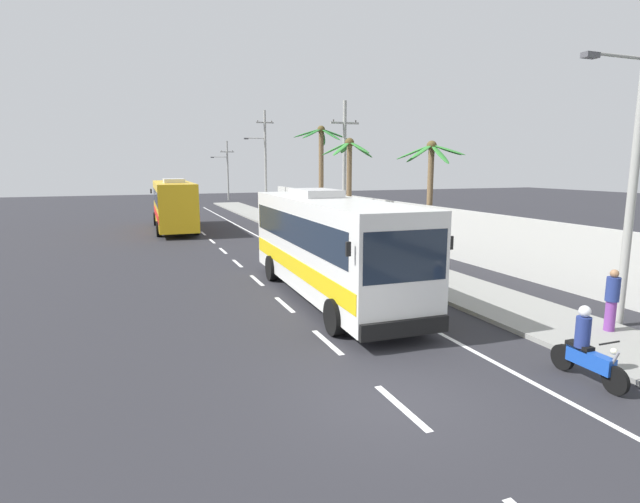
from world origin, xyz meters
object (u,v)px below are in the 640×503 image
Objects in this scene: palm_nearest at (431,172)px; palm_third at (321,162)px; motorcycle_beside_bus at (586,351)px; utility_pole_far at (265,159)px; coach_bus_far_lane at (174,203)px; utility_pole_distant at (227,169)px; coach_bus_foreground at (328,243)px; utility_pole_nearest at (636,136)px; pedestrian_near_kerb at (612,299)px; utility_pole_mid at (344,168)px; palm_second at (349,171)px.

palm_nearest is 0.81× the size of palm_third.
utility_pole_far is at bearing 84.61° from motorcycle_beside_bus.
coach_bus_far_lane is 11.27m from palm_third.
coach_bus_foreground is at bearing -96.88° from utility_pole_distant.
coach_bus_far_lane is 29.89m from utility_pole_nearest.
pedestrian_near_kerb is 0.20× the size of utility_pole_mid.
utility_pole_far reaches higher than pedestrian_near_kerb.
utility_pole_distant reaches higher than motorcycle_beside_bus.
utility_pole_mid is (10.16, -8.00, 2.59)m from coach_bus_far_lane.
palm_third is at bearing -21.86° from coach_bus_far_lane.
palm_third is (3.96, 26.27, 4.34)m from motorcycle_beside_bus.
utility_pole_distant is at bearing 90.34° from utility_pole_mid.
coach_bus_foreground is at bearing 137.68° from utility_pole_nearest.
utility_pole_distant reaches higher than pedestrian_near_kerb.
coach_bus_far_lane is 1.70× the size of palm_second.
utility_pole_distant is at bearing 72.64° from coach_bus_far_lane.
coach_bus_far_lane is at bearing 101.41° from motorcycle_beside_bus.
motorcycle_beside_bus is 6.79m from utility_pole_nearest.
coach_bus_far_lane is 1.23× the size of utility_pole_mid.
utility_pole_far is at bearing 90.16° from utility_pole_mid.
palm_third reaches higher than coach_bus_far_lane.
utility_pole_far reaches higher than palm_third.
motorcycle_beside_bus is 0.19× the size of utility_pole_far.
coach_bus_foreground is at bearing -140.34° from palm_nearest.
utility_pole_distant is 1.28× the size of palm_second.
motorcycle_beside_bus is at bearing -98.57° from palm_third.
motorcycle_beside_bus is (6.12, -30.31, -1.31)m from coach_bus_far_lane.
motorcycle_beside_bus is 3.71m from pedestrian_near_kerb.
utility_pole_distant reaches higher than palm_second.
utility_pole_far reaches higher than motorcycle_beside_bus.
utility_pole_distant is at bearing 93.55° from palm_nearest.
palm_second reaches higher than coach_bus_foreground.
palm_third is at bearing -90.08° from utility_pole_far.
utility_pole_distant is (-0.30, 59.62, -1.18)m from utility_pole_nearest.
palm_second is at bearing -90.50° from utility_pole_distant.
pedestrian_near_kerb is at bearing -71.91° from coach_bus_far_lane.
utility_pole_far is (3.98, 42.19, 4.73)m from motorcycle_beside_bus.
palm_second is at bearing -94.95° from palm_third.
palm_third reaches higher than coach_bus_foreground.
utility_pole_distant is 1.08× the size of palm_third.
palm_third is (0.81, 24.33, 3.96)m from pedestrian_near_kerb.
coach_bus_far_lane is 29.87m from pedestrian_near_kerb.
pedestrian_near_kerb is at bearing -152.02° from utility_pole_nearest.
utility_pole_distant is 41.79m from palm_second.
utility_pole_mid reaches higher than palm_nearest.
palm_second reaches higher than coach_bus_far_lane.
coach_bus_far_lane is 5.54× the size of motorcycle_beside_bus.
palm_nearest reaches higher than pedestrian_near_kerb.
utility_pole_far reaches higher than palm_second.
pedestrian_near_kerb is (9.27, -28.38, -0.93)m from coach_bus_far_lane.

